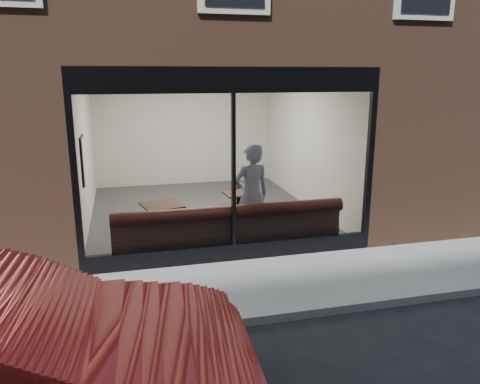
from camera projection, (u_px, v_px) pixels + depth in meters
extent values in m
plane|color=black|center=(271.00, 320.00, 6.05)|extent=(120.00, 120.00, 0.00)
cube|color=gray|center=(250.00, 286.00, 6.99)|extent=(40.00, 2.00, 0.01)
cube|color=gray|center=(272.00, 317.00, 5.99)|extent=(40.00, 0.10, 0.12)
cube|color=brown|center=(42.00, 132.00, 12.29)|extent=(2.50, 12.00, 3.20)
cube|color=brown|center=(308.00, 125.00, 14.07)|extent=(2.50, 12.00, 3.20)
cube|color=brown|center=(173.00, 119.00, 16.00)|extent=(5.00, 6.00, 3.20)
plane|color=#2D2D30|center=(204.00, 211.00, 10.75)|extent=(6.00, 6.00, 0.00)
plane|color=white|center=(201.00, 69.00, 9.97)|extent=(6.00, 6.00, 0.00)
plane|color=silver|center=(184.00, 129.00, 13.17)|extent=(5.00, 0.00, 5.00)
plane|color=silver|center=(85.00, 147.00, 9.77)|extent=(0.00, 6.00, 6.00)
plane|color=silver|center=(307.00, 139.00, 10.95)|extent=(0.00, 6.00, 6.00)
cube|color=black|center=(234.00, 252.00, 7.94)|extent=(5.00, 0.10, 0.30)
cube|color=black|center=(233.00, 80.00, 7.25)|extent=(5.00, 0.10, 0.40)
cube|color=black|center=(233.00, 171.00, 7.60)|extent=(0.06, 0.10, 2.50)
plane|color=white|center=(234.00, 172.00, 7.57)|extent=(4.80, 0.00, 4.80)
cube|color=black|center=(229.00, 240.00, 8.30)|extent=(4.00, 0.55, 0.45)
imported|color=#909EC3|center=(251.00, 195.00, 8.46)|extent=(0.77, 0.58, 1.91)
cube|color=black|center=(162.00, 205.00, 8.61)|extent=(0.82, 0.82, 0.04)
cube|color=black|center=(239.00, 194.00, 9.46)|extent=(0.59, 0.59, 0.04)
cube|color=black|center=(228.00, 207.00, 10.29)|extent=(0.43, 0.43, 0.04)
cube|color=white|center=(84.00, 160.00, 8.87)|extent=(0.02, 0.64, 0.86)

